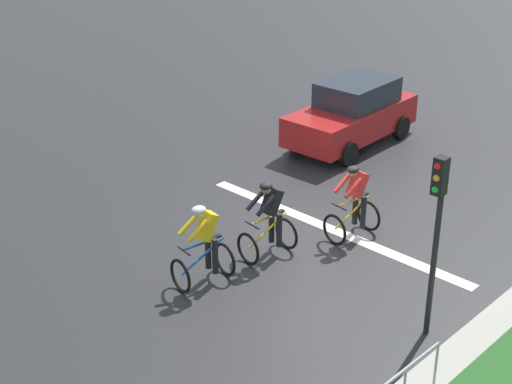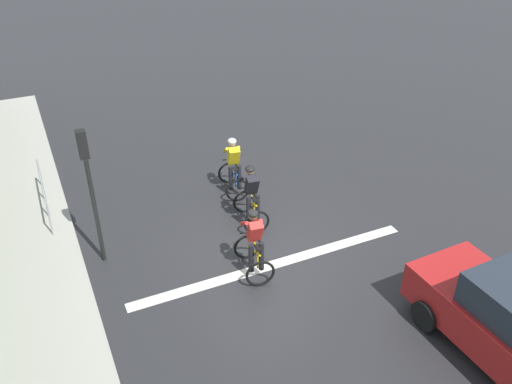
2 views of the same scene
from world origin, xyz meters
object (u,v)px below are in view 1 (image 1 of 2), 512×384
at_px(traffic_light_near_crossing, 437,220).
at_px(cyclist_second, 269,220).
at_px(car_red, 352,113).
at_px(cyclist_lead, 204,246).
at_px(cyclist_mid, 354,203).

bearing_deg(traffic_light_near_crossing, cyclist_second, -2.43).
height_order(car_red, traffic_light_near_crossing, traffic_light_near_crossing).
xyz_separation_m(cyclist_lead, cyclist_mid, (-0.94, -3.45, 0.00)).
xyz_separation_m(cyclist_second, cyclist_mid, (-0.75, -1.83, 0.00)).
height_order(cyclist_second, car_red, car_red).
distance_m(cyclist_second, traffic_light_near_crossing, 4.07).
relative_size(cyclist_mid, car_red, 0.40).
bearing_deg(cyclist_second, traffic_light_near_crossing, 177.57).
relative_size(cyclist_lead, car_red, 0.40).
xyz_separation_m(car_red, traffic_light_near_crossing, (-6.38, 6.30, 1.35)).
height_order(cyclist_lead, traffic_light_near_crossing, traffic_light_near_crossing).
relative_size(cyclist_lead, traffic_light_near_crossing, 0.50).
bearing_deg(traffic_light_near_crossing, cyclist_lead, 20.03).
bearing_deg(cyclist_lead, cyclist_mid, -105.18).
xyz_separation_m(cyclist_mid, car_red, (3.32, -4.31, 0.08)).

